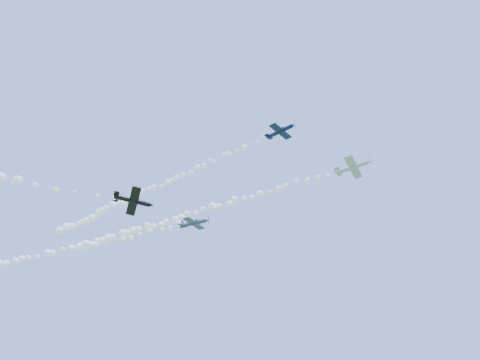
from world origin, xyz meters
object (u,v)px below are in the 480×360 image
Objects in this scene: plane_white at (353,167)px; plane_navy at (280,131)px; plane_black at (133,201)px; plane_grey at (194,223)px.

plane_white reaches higher than plane_navy.
plane_white reaches higher than plane_black.
plane_navy is 29.87m from plane_black.
plane_grey is at bearing 54.14° from plane_black.
plane_navy is 0.86× the size of plane_grey.
plane_navy reaches higher than plane_black.
plane_black is at bearing -85.07° from plane_grey.
plane_grey is at bearing 165.56° from plane_navy.
plane_white is 1.28× the size of plane_navy.
plane_grey is at bearing -165.91° from plane_white.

